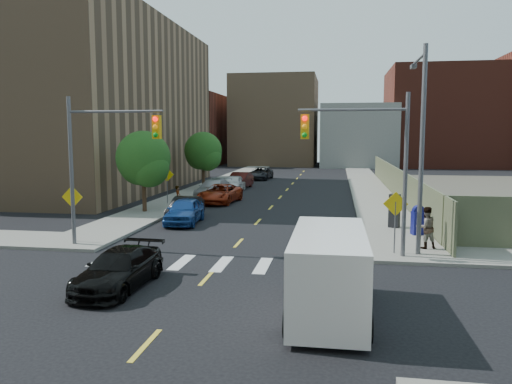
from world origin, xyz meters
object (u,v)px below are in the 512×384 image
(parked_car_white, at_px, (233,183))
(black_sedan, at_px, (119,269))
(parked_car_grey, at_px, (260,173))
(payphone, at_px, (394,211))
(parked_car_maroon, at_px, (240,180))
(pedestrian_west, at_px, (178,197))
(parked_car_silver, at_px, (213,189))
(mailbox, at_px, (418,220))
(cargo_van, at_px, (329,270))
(pedestrian_east, at_px, (426,228))
(parked_car_red, at_px, (220,194))
(parked_car_blue, at_px, (185,211))
(parked_car_black, at_px, (186,208))

(parked_car_white, relative_size, black_sedan, 0.96)
(parked_car_grey, height_order, payphone, payphone)
(parked_car_maroon, height_order, pedestrian_west, pedestrian_west)
(parked_car_silver, bearing_deg, parked_car_grey, 88.87)
(parked_car_white, height_order, parked_car_grey, parked_car_white)
(parked_car_grey, relative_size, black_sedan, 1.10)
(mailbox, bearing_deg, parked_car_silver, 120.22)
(cargo_van, xyz_separation_m, payphone, (3.36, 13.62, -0.23))
(black_sedan, bearing_deg, parked_car_maroon, 95.82)
(cargo_van, bearing_deg, mailbox, 69.42)
(cargo_van, xyz_separation_m, pedestrian_east, (4.19, 8.59, -0.21))
(payphone, bearing_deg, parked_car_silver, 160.45)
(pedestrian_west, bearing_deg, payphone, -123.91)
(parked_car_grey, bearing_deg, parked_car_red, -85.53)
(parked_car_blue, height_order, mailbox, mailbox)
(parked_car_black, xyz_separation_m, payphone, (12.40, -1.33, 0.37))
(parked_car_silver, height_order, parked_car_white, parked_car_silver)
(parked_car_black, distance_m, parked_car_grey, 28.23)
(parked_car_red, xyz_separation_m, payphone, (12.06, -9.12, 0.35))
(parked_car_silver, relative_size, cargo_van, 0.98)
(parked_car_black, height_order, cargo_van, cargo_van)
(cargo_van, bearing_deg, payphone, 75.88)
(mailbox, distance_m, pedestrian_east, 3.17)
(parked_car_white, bearing_deg, pedestrian_west, -96.68)
(cargo_van, bearing_deg, pedestrian_west, 119.55)
(parked_car_blue, distance_m, parked_car_maroon, 19.57)
(parked_car_blue, height_order, parked_car_black, parked_car_blue)
(parked_car_black, relative_size, black_sedan, 0.94)
(parked_car_blue, bearing_deg, parked_car_red, 85.94)
(payphone, relative_size, pedestrian_east, 0.98)
(parked_car_red, height_order, parked_car_white, parked_car_white)
(cargo_van, relative_size, pedestrian_west, 3.52)
(black_sedan, relative_size, pedestrian_west, 2.96)
(parked_car_silver, relative_size, parked_car_grey, 1.06)
(payphone, height_order, pedestrian_east, pedestrian_east)
(parked_car_silver, distance_m, parked_car_maroon, 7.63)
(parked_car_blue, xyz_separation_m, parked_car_white, (-0.60, 16.83, -0.01))
(parked_car_red, relative_size, pedestrian_west, 3.37)
(parked_car_red, height_order, parked_car_maroon, parked_car_maroon)
(payphone, bearing_deg, parked_car_red, 165.48)
(mailbox, bearing_deg, payphone, 102.20)
(parked_car_maroon, bearing_deg, mailbox, -53.02)
(parked_car_silver, xyz_separation_m, mailbox, (14.29, -13.91, 0.11))
(parked_car_black, bearing_deg, parked_car_white, 88.32)
(black_sedan, xyz_separation_m, cargo_van, (7.17, -1.26, 0.64))
(black_sedan, xyz_separation_m, payphone, (10.53, 12.35, 0.41))
(parked_car_silver, height_order, black_sedan, parked_car_silver)
(parked_car_blue, bearing_deg, pedestrian_west, 108.05)
(parked_car_maroon, height_order, black_sedan, parked_car_maroon)
(payphone, bearing_deg, parked_car_grey, 134.77)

